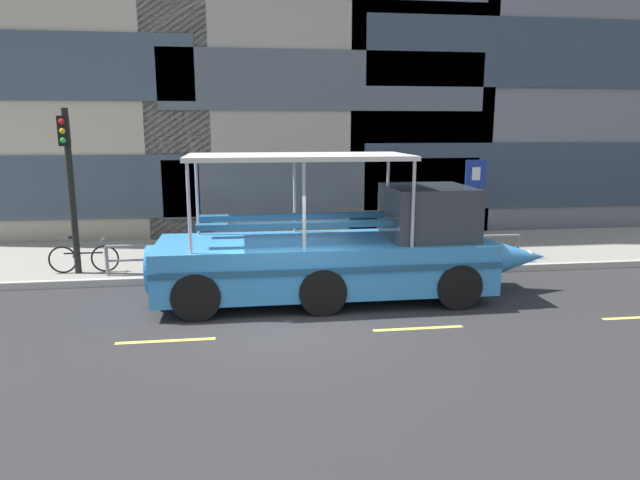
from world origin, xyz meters
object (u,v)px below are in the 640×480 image
(traffic_light_pole, at_px, (69,175))
(leaned_bicycle, at_px, (84,258))
(duck_tour_boat, at_px, (348,252))
(pedestrian_near_bow, at_px, (416,222))
(parking_sign, at_px, (474,192))

(traffic_light_pole, height_order, leaned_bicycle, traffic_light_pole)
(leaned_bicycle, height_order, duck_tour_boat, duck_tour_boat)
(traffic_light_pole, distance_m, leaned_bicycle, 2.13)
(traffic_light_pole, relative_size, pedestrian_near_bow, 2.33)
(leaned_bicycle, xyz_separation_m, pedestrian_near_bow, (8.87, 0.32, 0.70))
(leaned_bicycle, bearing_deg, duck_tour_boat, -21.27)
(leaned_bicycle, relative_size, duck_tour_boat, 0.19)
(traffic_light_pole, relative_size, leaned_bicycle, 2.37)
(duck_tour_boat, distance_m, pedestrian_near_bow, 3.74)
(duck_tour_boat, bearing_deg, leaned_bicycle, 158.73)
(parking_sign, bearing_deg, leaned_bicycle, -178.65)
(traffic_light_pole, xyz_separation_m, leaned_bicycle, (0.14, 0.10, -2.13))
(parking_sign, relative_size, leaned_bicycle, 1.59)
(traffic_light_pole, bearing_deg, pedestrian_near_bow, 2.61)
(parking_sign, relative_size, duck_tour_boat, 0.30)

